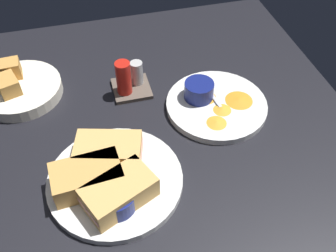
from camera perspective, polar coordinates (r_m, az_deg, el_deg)
name	(u,v)px	position (r cm, az deg, el deg)	size (l,w,h in cm)	color
ground_plane	(121,163)	(82.17, -6.98, -5.50)	(110.00, 110.00, 3.00)	black
plate_sandwich_main	(115,181)	(76.81, -7.84, -8.03)	(26.60, 26.60, 1.60)	silver
sandwich_half_near	(109,151)	(77.40, -8.82, -3.72)	(14.66, 10.84, 4.80)	tan
sandwich_half_far	(87,177)	(74.22, -11.92, -7.44)	(13.75, 8.56, 4.80)	tan
sandwich_half_extra	(119,192)	(71.29, -7.28, -9.74)	(14.98, 12.29, 4.80)	tan
ramekin_dark_sauce	(115,199)	(71.10, -7.85, -10.63)	(7.73, 7.73, 3.76)	navy
spoon_by_dark_ramekin	(114,177)	(75.83, -7.97, -7.57)	(2.54, 9.95, 0.80)	silver
plate_chips_companion	(216,105)	(90.88, 7.20, 3.09)	(23.60, 23.60, 1.60)	silver
ramekin_light_gravy	(199,90)	(89.85, 4.62, 5.37)	(6.90, 6.90, 4.17)	navy
spoon_by_gravy_ramekin	(207,88)	(93.27, 5.87, 5.57)	(2.80, 9.96, 0.80)	silver
plantain_chip_scatter	(225,105)	(89.62, 8.41, 3.13)	(15.35, 14.11, 0.60)	gold
bread_basket_rear	(19,88)	(99.58, -21.31, 5.30)	(19.73, 19.73, 7.20)	silver
condiment_caddy	(129,80)	(93.31, -5.78, 6.77)	(9.00, 9.00, 9.50)	brown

